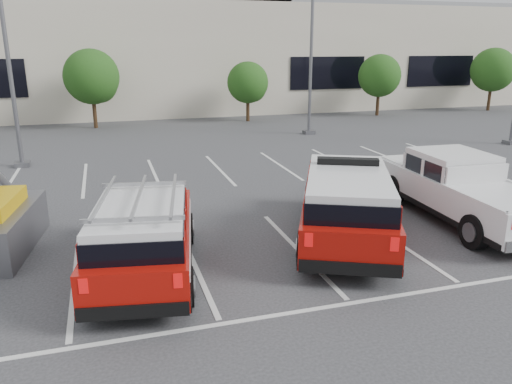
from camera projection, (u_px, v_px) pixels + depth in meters
ground at (298, 250)px, 12.73m from camera, size 120.00×120.00×0.00m
stall_markings at (249, 200)px, 16.86m from camera, size 23.00×15.00×0.01m
convention_building at (158, 49)px, 40.67m from camera, size 60.00×16.99×13.20m
tree_mid_left at (93, 79)px, 30.71m from camera, size 3.37×3.37×4.85m
tree_mid_right at (249, 84)px, 33.67m from camera, size 2.77×2.77×3.99m
tree_right at (380, 77)px, 36.39m from camera, size 3.07×3.07×4.42m
tree_far_right at (493, 71)px, 39.11m from camera, size 3.37×3.37×4.85m
light_pole_left at (6, 41)px, 20.02m from camera, size 0.90×0.60×10.24m
light_pole_mid at (311, 42)px, 27.89m from camera, size 0.90×0.60×10.24m
fire_chief_suv at (346, 209)px, 13.20m from camera, size 4.56×6.42×2.13m
white_pickup at (459, 194)px, 14.81m from camera, size 2.51×6.45×1.95m
ladder_suv at (144, 241)px, 11.17m from camera, size 2.89×5.46×2.05m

